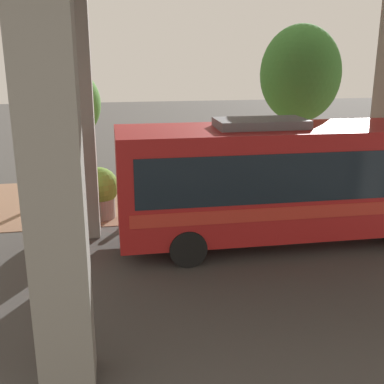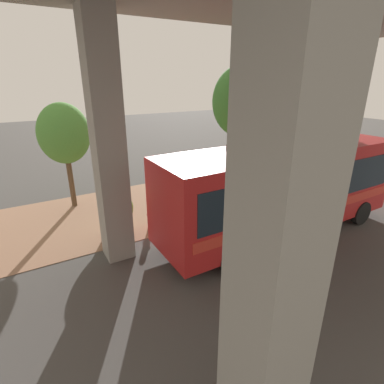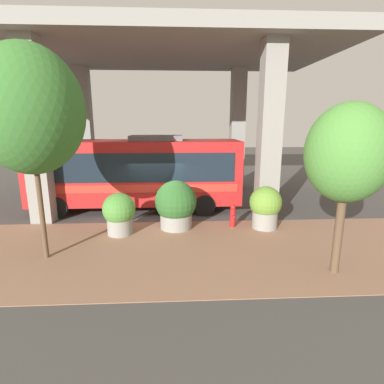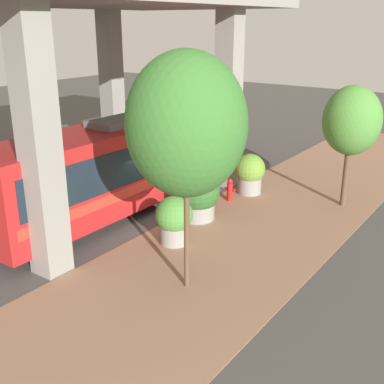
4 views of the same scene
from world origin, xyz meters
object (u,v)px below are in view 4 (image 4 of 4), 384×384
(fire_hydrant, at_px, (230,190))
(planter_middle, at_px, (250,173))
(street_tree_near, at_px, (186,125))
(street_tree_far, at_px, (352,121))
(bus, at_px, (104,168))
(planter_front, at_px, (197,194))
(planter_back, at_px, (174,219))

(fire_hydrant, height_order, planter_middle, planter_middle)
(planter_middle, bearing_deg, fire_hydrant, 81.31)
(planter_middle, relative_size, street_tree_near, 0.27)
(fire_hydrant, relative_size, street_tree_far, 0.20)
(planter_middle, height_order, street_tree_near, street_tree_near)
(bus, xyz_separation_m, planter_front, (-2.87, -1.91, -1.00))
(planter_back, bearing_deg, bus, -4.59)
(planter_front, height_order, street_tree_far, street_tree_far)
(planter_middle, relative_size, planter_back, 1.06)
(street_tree_far, bearing_deg, planter_middle, 14.20)
(fire_hydrant, xyz_separation_m, street_tree_far, (-4.01, -2.26, 2.97))
(bus, height_order, fire_hydrant, bus)
(street_tree_near, relative_size, street_tree_far, 1.34)
(fire_hydrant, xyz_separation_m, street_tree_near, (-2.59, 6.56, 4.13))
(planter_middle, xyz_separation_m, street_tree_near, (-2.39, 7.85, 3.70))
(street_tree_near, bearing_deg, fire_hydrant, -68.43)
(street_tree_near, distance_m, street_tree_far, 9.01)
(bus, height_order, planter_front, bus)
(fire_hydrant, distance_m, street_tree_far, 5.48)
(planter_middle, height_order, planter_back, planter_middle)
(planter_front, distance_m, street_tree_far, 6.59)
(street_tree_far, bearing_deg, fire_hydrant, 29.45)
(street_tree_near, xyz_separation_m, street_tree_far, (-1.42, -8.82, -1.15))
(planter_front, bearing_deg, planter_middle, -92.97)
(planter_front, xyz_separation_m, street_tree_near, (-2.58, 4.19, 3.62))
(planter_back, relative_size, street_tree_far, 0.34)
(planter_front, bearing_deg, fire_hydrant, -89.79)
(bus, xyz_separation_m, planter_back, (-3.45, 0.28, -1.13))
(fire_hydrant, bearing_deg, planter_front, 90.21)
(fire_hydrant, relative_size, planter_middle, 0.55)
(planter_front, height_order, street_tree_near, street_tree_near)
(bus, height_order, street_tree_near, street_tree_near)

